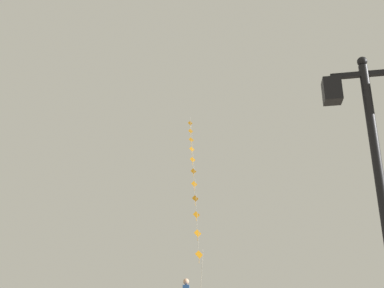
# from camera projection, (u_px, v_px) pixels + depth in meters

# --- Properties ---
(twin_lantern_lamp_post) EXTENTS (1.32, 0.28, 4.96)m
(twin_lantern_lamp_post) POSITION_uv_depth(u_px,v_px,m) (375.00, 146.00, 6.34)
(twin_lantern_lamp_post) COLOR black
(twin_lantern_lamp_post) RESTS_ON ground_plane
(kite_train) EXTENTS (3.49, 14.34, 14.61)m
(kite_train) POSITION_uv_depth(u_px,v_px,m) (194.00, 181.00, 26.61)
(kite_train) COLOR brown
(kite_train) RESTS_ON ground_plane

